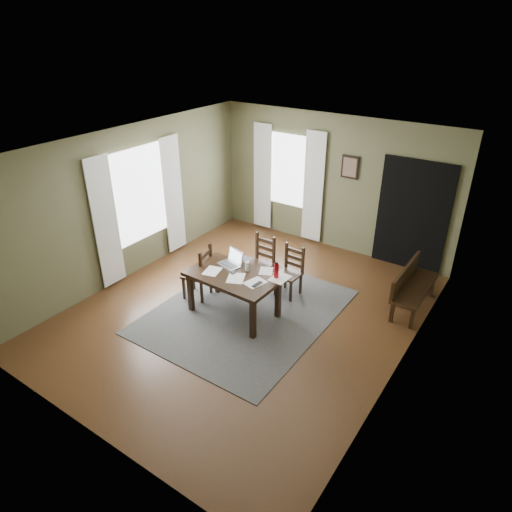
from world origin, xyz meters
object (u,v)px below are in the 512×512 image
Objects in this scene: chair_end at (199,273)px; laptop at (232,261)px; chair_back_left at (261,263)px; bench at (412,284)px; water_bottle at (276,270)px; chair_back_right at (290,272)px; dining_table at (233,279)px.

chair_end is 0.68m from laptop.
chair_back_left is at bearing 98.76° from laptop.
chair_end is 0.73× the size of bench.
chair_back_right is at bearing 102.78° from water_bottle.
bench is at bearing 19.90° from chair_back_left.
bench reaches higher than dining_table.
dining_table is 2.90m from bench.
chair_end is 2.27× the size of laptop.
laptop is (-0.09, -0.70, 0.33)m from chair_back_left.
water_bottle reaches higher than chair_end.
chair_end is 3.56× the size of water_bottle.
chair_back_left is 3.55× the size of water_bottle.
water_bottle reaches higher than chair_back_right.
bench is 4.90× the size of water_bottle.
laptop reaches higher than dining_table.
bench is 3.12× the size of laptop.
laptop is (-0.65, -0.76, 0.36)m from chair_back_right.
bench is (1.84, 0.76, 0.00)m from chair_back_right.
chair_back_right is 0.85m from water_bottle.
laptop is (-2.49, -1.52, 0.35)m from bench.
laptop reaches higher than chair_end.
chair_back_left is (0.65, 0.88, -0.00)m from chair_end.
dining_table is at bearing -81.89° from chair_back_left.
water_bottle is (0.60, 0.30, 0.21)m from dining_table.
chair_back_right is 1.99m from bench.
water_bottle is (0.72, -0.66, 0.39)m from chair_back_left.
laptop is at bearing -127.57° from chair_back_right.
bench is at bearing 106.67° from chair_end.
chair_back_right is at bearing 68.50° from dining_table.
chair_back_right is at bearing 65.83° from laptop.
laptop is 0.81m from water_bottle.
chair_back_right is 1.06m from laptop.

